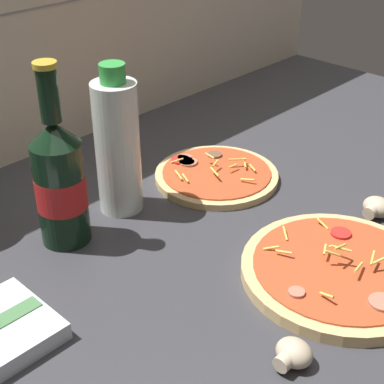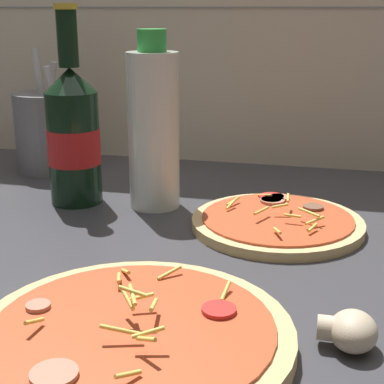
{
  "view_description": "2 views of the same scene",
  "coord_description": "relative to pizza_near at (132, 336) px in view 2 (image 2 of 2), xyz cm",
  "views": [
    {
      "loc": [
        -61.17,
        -48.48,
        55.0
      ],
      "look_at": [
        -7.08,
        3.55,
        10.46
      ],
      "focal_mm": 55.0,
      "sensor_mm": 36.0,
      "label": 1
    },
    {
      "loc": [
        15.06,
        -59.49,
        30.05
      ],
      "look_at": [
        -1.08,
        7.58,
        8.32
      ],
      "focal_mm": 55.0,
      "sensor_mm": 36.0,
      "label": 2
    }
  ],
  "objects": [
    {
      "name": "oil_bottle",
      "position": [
        -8.97,
        36.17,
        10.39
      ],
      "size": [
        7.2,
        7.2,
        24.8
      ],
      "color": "silver",
      "rests_on": "counter_slab"
    },
    {
      "name": "pizza_far",
      "position": [
        9.19,
        31.28,
        -0.23
      ],
      "size": [
        22.32,
        22.32,
        3.74
      ],
      "color": "tan",
      "rests_on": "counter_slab"
    },
    {
      "name": "beer_bottle",
      "position": [
        -20.75,
        35.26,
        9.19
      ],
      "size": [
        7.57,
        7.57,
        28.07
      ],
      "color": "black",
      "rests_on": "counter_slab"
    },
    {
      "name": "pizza_near",
      "position": [
        0.0,
        0.0,
        0.0
      ],
      "size": [
        27.46,
        27.46,
        5.43
      ],
      "color": "tan",
      "rests_on": "counter_slab"
    },
    {
      "name": "utensil_crock",
      "position": [
        -32.41,
        50.56,
        5.98
      ],
      "size": [
        11.56,
        11.56,
        21.17
      ],
      "color": "slate",
      "rests_on": "counter_slab"
    },
    {
      "name": "mushroom_right",
      "position": [
        17.92,
        4.07,
        0.66
      ],
      "size": [
        5.0,
        4.76,
        3.33
      ],
      "color": "beige",
      "rests_on": "counter_slab"
    },
    {
      "name": "tile_backsplash",
      "position": [
        0.13,
        63.72,
        26.49
      ],
      "size": [
        160.0,
        1.13,
        60.0
      ],
      "color": "beige",
      "rests_on": "ground"
    },
    {
      "name": "counter_slab",
      "position": [
        0.13,
        18.22,
        -2.26
      ],
      "size": [
        160.0,
        90.0,
        2.5
      ],
      "color": "#38383D",
      "rests_on": "ground"
    }
  ]
}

